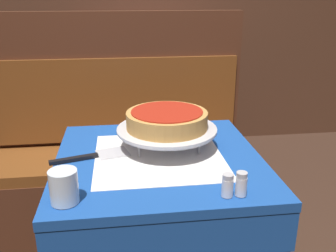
# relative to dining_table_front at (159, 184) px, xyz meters

# --- Properties ---
(dining_table_front) EXTENTS (0.71, 0.71, 0.78)m
(dining_table_front) POSITION_rel_dining_table_front_xyz_m (0.00, 0.00, 0.00)
(dining_table_front) COLOR #194799
(dining_table_front) RESTS_ON ground_plane
(dining_table_rear) EXTENTS (0.79, 0.79, 0.79)m
(dining_table_rear) POSITION_rel_dining_table_front_xyz_m (0.11, 1.57, 0.02)
(dining_table_rear) COLOR red
(dining_table_rear) RESTS_ON ground_plane
(booth_bench) EXTENTS (1.44, 0.46, 1.22)m
(booth_bench) POSITION_rel_dining_table_front_xyz_m (-0.14, 0.78, -0.32)
(booth_bench) COLOR #4C2819
(booth_bench) RESTS_ON ground_plane
(back_wall_panel) EXTENTS (6.00, 0.04, 2.40)m
(back_wall_panel) POSITION_rel_dining_table_front_xyz_m (0.00, 2.09, 0.53)
(back_wall_panel) COLOR #4C2D1E
(back_wall_panel) RESTS_ON ground_plane
(pizza_pan_stand) EXTENTS (0.36, 0.36, 0.08)m
(pizza_pan_stand) POSITION_rel_dining_table_front_xyz_m (0.04, 0.07, 0.18)
(pizza_pan_stand) COLOR #ADADB2
(pizza_pan_stand) RESTS_ON dining_table_front
(deep_dish_pizza) EXTENTS (0.29, 0.29, 0.06)m
(deep_dish_pizza) POSITION_rel_dining_table_front_xyz_m (0.04, 0.07, 0.22)
(deep_dish_pizza) COLOR #C68E47
(deep_dish_pizza) RESTS_ON pizza_pan_stand
(pizza_server) EXTENTS (0.27, 0.13, 0.01)m
(pizza_server) POSITION_rel_dining_table_front_xyz_m (-0.22, 0.02, 0.11)
(pizza_server) COLOR #BCBCC1
(pizza_server) RESTS_ON dining_table_front
(water_glass_near) EXTENTS (0.08, 0.08, 0.09)m
(water_glass_near) POSITION_rel_dining_table_front_xyz_m (-0.28, -0.27, 0.16)
(water_glass_near) COLOR silver
(water_glass_near) RESTS_ON dining_table_front
(salt_shaker) EXTENTS (0.03, 0.03, 0.07)m
(salt_shaker) POSITION_rel_dining_table_front_xyz_m (0.16, -0.29, 0.14)
(salt_shaker) COLOR silver
(salt_shaker) RESTS_ON dining_table_front
(pepper_shaker) EXTENTS (0.03, 0.03, 0.07)m
(pepper_shaker) POSITION_rel_dining_table_front_xyz_m (0.20, -0.29, 0.14)
(pepper_shaker) COLOR silver
(pepper_shaker) RESTS_ON dining_table_front
(napkin_holder) EXTENTS (0.10, 0.05, 0.09)m
(napkin_holder) POSITION_rel_dining_table_front_xyz_m (0.11, 0.31, 0.15)
(napkin_holder) COLOR #B2B2B7
(napkin_holder) RESTS_ON dining_table_front
(condiment_caddy) EXTENTS (0.15, 0.15, 0.14)m
(condiment_caddy) POSITION_rel_dining_table_front_xyz_m (0.13, 1.58, 0.15)
(condiment_caddy) COLOR black
(condiment_caddy) RESTS_ON dining_table_rear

